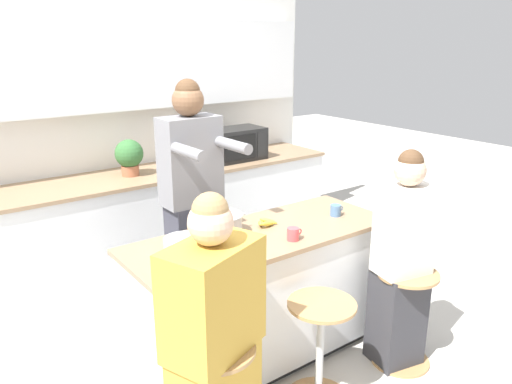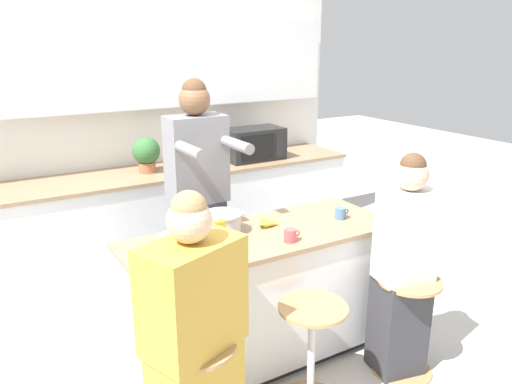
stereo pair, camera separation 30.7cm
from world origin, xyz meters
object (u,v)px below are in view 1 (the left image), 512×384
Objects in this scene: person_cooking at (193,210)px; potted_plant at (129,156)px; person_wrapped_blanket at (214,345)px; fruit_bowl at (184,244)px; bar_stool_rightmost at (404,313)px; banana_bunch at (266,223)px; bar_stool_center at (320,347)px; microwave at (235,144)px; coffee_cup_near at (293,234)px; person_seated_near at (401,268)px; cooking_pot at (223,224)px; juice_carton at (224,238)px; kitchen_island at (262,295)px; coffee_cup_far at (336,210)px.

potted_plant is (-0.04, 0.98, 0.21)m from person_cooking.
person_wrapped_blanket is 0.69m from fruit_bowl.
bar_stool_rightmost is 1.48m from fruit_bowl.
banana_bunch is (0.24, -0.51, 0.00)m from person_cooking.
bar_stool_center is 0.45× the size of person_wrapped_blanket.
coffee_cup_near is at bearing -113.64° from microwave.
bar_stool_center is 2.76× the size of fruit_bowl.
person_seated_near is at bearing -27.49° from fruit_bowl.
person_wrapped_blanket is 0.90m from cooking_pot.
person_cooking is 16.81× the size of coffee_cup_near.
bar_stool_center is 0.36× the size of person_cooking.
juice_carton is at bearing -106.71° from person_cooking.
person_wrapped_blanket reaches higher than banana_bunch.
coffee_cup_near is at bearing -81.27° from potted_plant.
microwave reaches higher than cooking_pot.
bar_stool_rightmost is 3.02× the size of juice_carton.
banana_bunch is 0.30× the size of microwave.
banana_bunch is 0.50m from juice_carton.
juice_carton is (-0.44, 0.07, 0.06)m from coffee_cup_near.
coffee_cup_near is 0.65× the size of banana_bunch.
microwave is (0.75, 1.72, 0.17)m from coffee_cup_near.
person_cooking is 1.30m from person_wrapped_blanket.
bar_stool_center is 2.35m from microwave.
fruit_bowl is (0.19, 0.61, 0.25)m from person_wrapped_blanket.
kitchen_island is at bearing -136.93° from banana_bunch.
juice_carton is (-0.21, -0.72, 0.08)m from person_cooking.
banana_bunch is at bearing -79.37° from potted_plant.
coffee_cup_far is at bearing 110.50° from person_seated_near.
potted_plant reaches higher than cooking_pot.
potted_plant is (-1.03, 0.05, 0.02)m from microwave.
coffee_cup_near is 1.01× the size of coffee_cup_far.
coffee_cup_far is at bearing 4.93° from juice_carton.
cooking_pot reaches higher than banana_bunch.
juice_carton is at bearing -175.07° from coffee_cup_far.
person_cooking is 5.38× the size of cooking_pot.
bar_stool_center is 0.45× the size of person_seated_near.
juice_carton is at bearing -125.95° from microwave.
coffee_cup_far is at bearing -64.16° from potted_plant.
bar_stool_rightmost is 0.45× the size of person_seated_near.
fruit_bowl is 2.20× the size of coffee_cup_far.
person_seated_near reaches higher than fruit_bowl.
cooking_pot is 0.31m from juice_carton.
bar_stool_center is 0.77m from person_wrapped_blanket.
bar_stool_center is at bearing -73.42° from cooking_pot.
coffee_cup_near and coffee_cup_far have the same top height.
cooking_pot reaches higher than bar_stool_rightmost.
fruit_bowl is at bearing 52.16° from person_wrapped_blanket.
coffee_cup_far is 0.34× the size of potted_plant.
coffee_cup_far is at bearing -12.74° from cooking_pot.
cooking_pot is (-0.20, 0.13, 0.50)m from kitchen_island.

